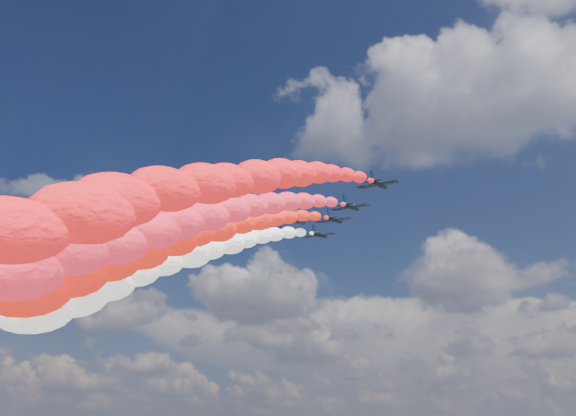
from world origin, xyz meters
The scene contains 16 objects.
jet_0 centered at (-28.46, -4.96, 106.16)m, with size 9.21×12.35×2.72m, color black, non-canonical shape.
trail_0 centered at (-28.46, -54.71, 86.85)m, with size 7.02×96.26×43.54m, color blue, non-canonical shape.
jet_1 centered at (-18.96, 1.95, 106.16)m, with size 9.21×12.35×2.72m, color black, non-canonical shape.
trail_1 centered at (-18.96, -47.79, 86.85)m, with size 7.02×96.26×43.54m, color #1F5AFE, non-canonical shape.
jet_2 centered at (-9.15, 11.52, 106.16)m, with size 9.21×12.35×2.72m, color black, non-canonical shape.
trail_2 centered at (-9.15, -38.23, 86.85)m, with size 7.02×96.26×43.54m, color blue, non-canonical shape.
jet_3 centered at (-0.04, 8.83, 106.16)m, with size 9.21×12.35×2.72m, color black, non-canonical shape.
trail_3 centered at (-0.04, -40.92, 86.85)m, with size 7.02×96.26×43.54m, color white, non-canonical shape.
jet_4 centered at (0.32, 22.29, 106.16)m, with size 9.21×12.35×2.72m, color black, non-canonical shape.
trail_4 centered at (0.32, -27.46, 86.85)m, with size 7.02×96.26×43.54m, color white, non-canonical shape.
jet_5 centered at (9.16, 12.30, 106.16)m, with size 9.21×12.35×2.72m, color black, non-canonical shape.
trail_5 centered at (9.16, -37.45, 86.85)m, with size 7.02×96.26×43.54m, color red, non-canonical shape.
jet_6 centered at (16.66, 5.22, 106.16)m, with size 9.21×12.35×2.72m, color black, non-canonical shape.
trail_6 centered at (16.66, -44.52, 86.85)m, with size 7.02×96.26×43.54m, color #F2203A, non-canonical shape.
jet_7 centered at (27.74, -5.69, 106.16)m, with size 9.21×12.35×2.72m, color black, non-canonical shape.
trail_7 centered at (27.74, -55.44, 86.85)m, with size 7.02×96.26×43.54m, color red, non-canonical shape.
Camera 1 is at (73.34, -136.59, 51.30)m, focal length 41.66 mm.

